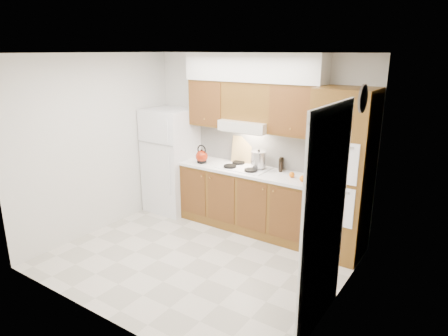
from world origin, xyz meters
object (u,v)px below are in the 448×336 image
fridge (172,160)px  kettle (202,156)px  oven_cabinet (341,175)px  stock_pot (259,160)px

fridge → kettle: bearing=-5.5°
oven_cabinet → kettle: bearing=-177.3°
oven_cabinet → kettle: 2.16m
kettle → stock_pot: stock_pot is taller
fridge → kettle: fridge is taller
kettle → stock_pot: bearing=13.5°
oven_cabinet → kettle: size_ratio=11.60×
fridge → oven_cabinet: size_ratio=0.78×
oven_cabinet → stock_pot: 1.27m
oven_cabinet → stock_pot: bearing=175.2°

